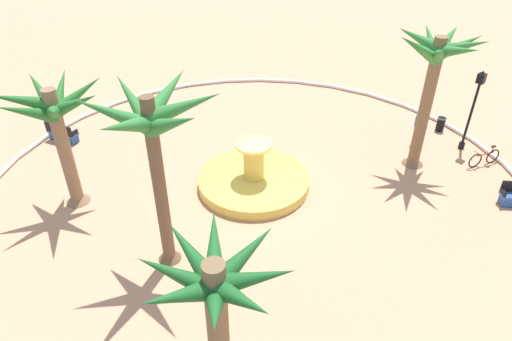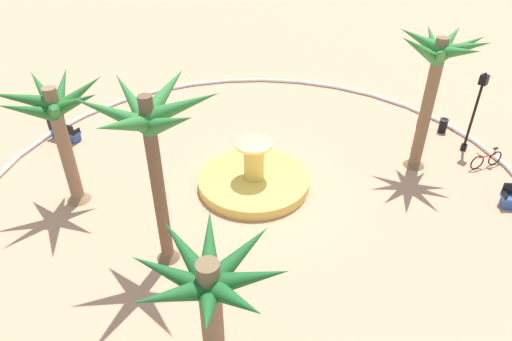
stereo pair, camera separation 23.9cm
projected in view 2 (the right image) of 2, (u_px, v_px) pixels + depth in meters
ground_plane at (257, 192)px, 19.35m from camera, size 80.00×80.00×0.00m
plaza_curb at (257, 190)px, 19.29m from camera, size 22.99×22.99×0.20m
fountain at (254, 180)px, 19.55m from camera, size 4.71×4.71×2.12m
palm_tree_near_fountain at (210, 295)px, 10.68m from camera, size 3.81×3.80×4.57m
palm_tree_by_curb at (437, 69)px, 18.37m from camera, size 3.68×3.57×6.17m
palm_tree_mid_plaza at (57, 118)px, 16.80m from camera, size 4.05×4.00×5.22m
palm_tree_far_side at (151, 136)px, 13.44m from camera, size 4.16×4.16×6.48m
bench_west at (65, 133)px, 22.72m from camera, size 1.67×1.07×1.00m
lamppost at (476, 106)px, 20.79m from camera, size 0.32×0.32×3.96m
trash_bin at (443, 125)px, 23.32m from camera, size 0.46×0.46×0.73m
bicycle_red_frame at (486, 160)px, 20.68m from camera, size 0.74×1.61×0.94m
person_cyclist_helmet at (420, 126)px, 22.06m from camera, size 0.30×0.51×1.70m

